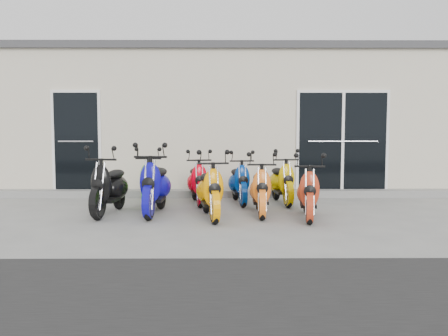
{
  "coord_description": "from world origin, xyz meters",
  "views": [
    {
      "loc": [
        -0.07,
        -8.71,
        1.56
      ],
      "look_at": [
        0.0,
        0.6,
        0.75
      ],
      "focal_mm": 40.0,
      "sensor_mm": 36.0,
      "label": 1
    }
  ],
  "objects": [
    {
      "name": "door_left",
      "position": [
        -3.2,
        2.17,
        1.26
      ],
      "size": [
        1.07,
        0.08,
        2.22
      ],
      "primitive_type": "cube",
      "color": "black",
      "rests_on": "front_step"
    },
    {
      "name": "scooter_back_red",
      "position": [
        -0.52,
        1.06,
        0.55
      ],
      "size": [
        0.76,
        1.55,
        1.1
      ],
      "primitive_type": null,
      "rotation": [
        0.0,
        0.0,
        0.15
      ],
      "color": "#E90014",
      "rests_on": "ground"
    },
    {
      "name": "roof_cap",
      "position": [
        0.0,
        5.2,
        3.28
      ],
      "size": [
        14.2,
        6.2,
        0.16
      ],
      "primitive_type": "cube",
      "color": "#3F3F42",
      "rests_on": "building"
    },
    {
      "name": "scooter_back_yellow",
      "position": [
        1.14,
        1.05,
        0.55
      ],
      "size": [
        0.73,
        1.56,
        1.11
      ],
      "primitive_type": null,
      "rotation": [
        0.0,
        0.0,
        0.12
      ],
      "color": "#D2AC00",
      "rests_on": "ground"
    },
    {
      "name": "ground",
      "position": [
        0.0,
        0.0,
        0.0
      ],
      "size": [
        80.0,
        80.0,
        0.0
      ],
      "primitive_type": "plane",
      "color": "gray",
      "rests_on": "ground"
    },
    {
      "name": "scooter_front_orange_b",
      "position": [
        0.63,
        -0.17,
        0.56
      ],
      "size": [
        0.59,
        1.53,
        1.12
      ],
      "primitive_type": null,
      "rotation": [
        0.0,
        0.0,
        -0.03
      ],
      "color": "orange",
      "rests_on": "ground"
    },
    {
      "name": "scooter_back_green",
      "position": [
        -1.4,
        1.03,
        0.57
      ],
      "size": [
        0.67,
        1.58,
        1.14
      ],
      "primitive_type": null,
      "rotation": [
        0.0,
        0.0,
        -0.07
      ],
      "color": "#40B710",
      "rests_on": "ground"
    },
    {
      "name": "scooter_front_black",
      "position": [
        -2.0,
        -0.1,
        0.61
      ],
      "size": [
        0.8,
        1.71,
        1.22
      ],
      "primitive_type": null,
      "rotation": [
        0.0,
        0.0,
        -0.12
      ],
      "color": "black",
      "rests_on": "ground"
    },
    {
      "name": "scooter_front_orange_a",
      "position": [
        -0.24,
        -0.47,
        0.59
      ],
      "size": [
        0.82,
        1.66,
        1.17
      ],
      "primitive_type": null,
      "rotation": [
        0.0,
        0.0,
        0.16
      ],
      "color": "#FF9D00",
      "rests_on": "ground"
    },
    {
      "name": "scooter_front_red",
      "position": [
        1.39,
        -0.54,
        0.56
      ],
      "size": [
        0.74,
        1.57,
        1.12
      ],
      "primitive_type": null,
      "rotation": [
        0.0,
        0.0,
        -0.13
      ],
      "color": "#B73317",
      "rests_on": "ground"
    },
    {
      "name": "building",
      "position": [
        0.0,
        5.2,
        1.6
      ],
      "size": [
        14.0,
        6.0,
        3.2
      ],
      "primitive_type": "cube",
      "color": "beige",
      "rests_on": "ground"
    },
    {
      "name": "scooter_back_blue",
      "position": [
        0.3,
        1.07,
        0.54
      ],
      "size": [
        0.7,
        1.51,
        1.08
      ],
      "primitive_type": null,
      "rotation": [
        0.0,
        0.0,
        0.12
      ],
      "color": "navy",
      "rests_on": "ground"
    },
    {
      "name": "scooter_front_blue",
      "position": [
        -1.2,
        -0.11,
        0.64
      ],
      "size": [
        0.73,
        1.76,
        1.28
      ],
      "primitive_type": null,
      "rotation": [
        0.0,
        0.0,
        -0.06
      ],
      "color": "#0D0894",
      "rests_on": "ground"
    },
    {
      "name": "door_right",
      "position": [
        2.6,
        2.17,
        1.26
      ],
      "size": [
        2.02,
        0.08,
        2.22
      ],
      "primitive_type": "cube",
      "color": "black",
      "rests_on": "front_step"
    },
    {
      "name": "front_step",
      "position": [
        0.0,
        2.02,
        0.07
      ],
      "size": [
        14.0,
        0.4,
        0.15
      ],
      "primitive_type": "cube",
      "color": "gray",
      "rests_on": "ground"
    }
  ]
}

